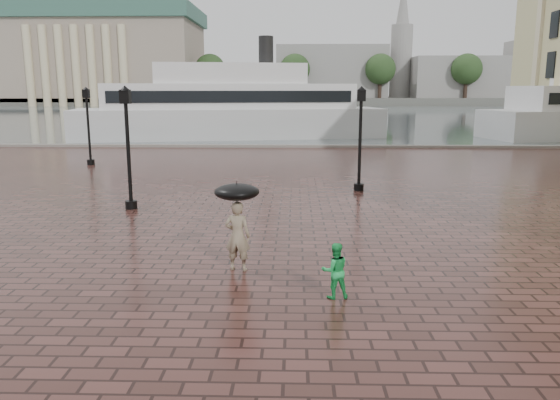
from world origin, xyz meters
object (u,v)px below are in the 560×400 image
(street_lamps, at_px, (184,135))
(child_pedestrian, at_px, (335,270))
(adult_pedestrian, at_px, (238,236))
(ferry_near, at_px, (230,108))

(street_lamps, xyz_separation_m, child_pedestrian, (6.03, -14.08, -1.71))
(adult_pedestrian, xyz_separation_m, ferry_near, (-4.52, 37.35, 1.85))
(child_pedestrian, height_order, ferry_near, ferry_near)
(adult_pedestrian, height_order, child_pedestrian, adult_pedestrian)
(street_lamps, bearing_deg, adult_pedestrian, -73.04)
(street_lamps, relative_size, ferry_near, 0.54)
(adult_pedestrian, relative_size, child_pedestrian, 1.43)
(ferry_near, bearing_deg, street_lamps, -99.21)
(adult_pedestrian, height_order, ferry_near, ferry_near)
(adult_pedestrian, distance_m, child_pedestrian, 2.89)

